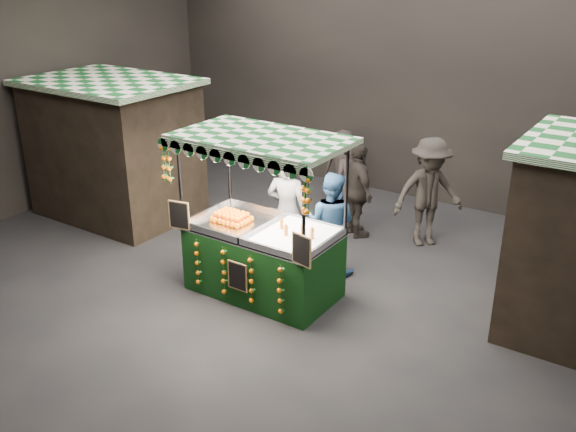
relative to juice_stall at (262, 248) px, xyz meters
The scene contains 10 objects.
ground 0.78m from the juice_stall, 17.06° to the left, with size 12.00×12.00×0.00m, color black.
market_hall 2.65m from the juice_stall, 17.06° to the left, with size 12.10×10.10×5.05m.
neighbour_stall_left 4.36m from the juice_stall, 165.78° to the left, with size 3.00×2.20×2.60m.
juice_stall is the anchor object (origin of this frame).
vendor_grey 1.06m from the juice_stall, 103.73° to the left, with size 0.75×0.58×1.84m.
vendor_blue 1.27m from the juice_stall, 68.89° to the left, with size 0.89×0.75×1.65m.
shopper_0 2.78m from the juice_stall, 91.03° to the left, with size 0.74×0.68×1.69m.
shopper_2 2.64m from the juice_stall, 86.44° to the left, with size 1.05×0.95×1.71m.
shopper_3 3.28m from the juice_stall, 66.16° to the left, with size 1.37×1.37×1.91m.
shopper_4 3.99m from the juice_stall, 102.20° to the left, with size 0.88×0.84×1.52m.
Camera 1 is at (4.71, -6.78, 4.69)m, focal length 39.53 mm.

